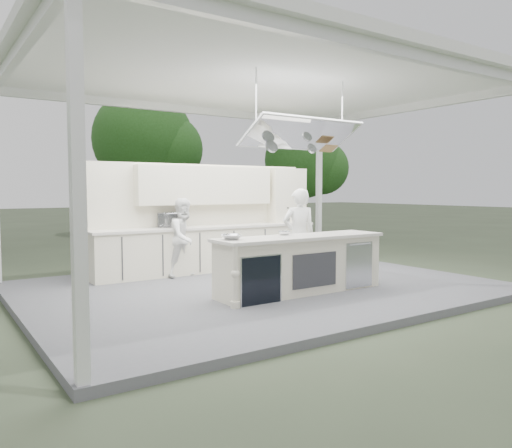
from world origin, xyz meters
TOP-DOWN VIEW (x-y plane):
  - ground at (0.00, 0.00)m, footprint 90.00×90.00m
  - stage_deck at (0.00, 0.00)m, footprint 8.00×6.00m
  - tent at (0.00, -0.01)m, footprint 8.20×6.20m
  - demo_island at (0.18, -0.91)m, footprint 3.10×0.79m
  - back_counter at (0.00, 1.90)m, footprint 5.08×0.72m
  - back_wall_unit at (0.44, 2.11)m, footprint 5.05×0.48m
  - tree_cluster at (-0.16, 9.77)m, footprint 19.55×9.40m
  - head_chef at (0.81, -0.09)m, footprint 0.73×0.60m
  - sous_chef at (-0.75, 1.55)m, footprint 0.90×0.79m
  - toaster_oven at (-0.80, 2.08)m, footprint 0.62×0.51m
  - bowl_large at (-1.10, -0.82)m, footprint 0.41×0.41m
  - bowl_small at (0.05, -0.65)m, footprint 0.23×0.23m

SIDE VIEW (x-z plane):
  - ground at x=0.00m, z-range 0.00..0.00m
  - stage_deck at x=0.00m, z-range 0.00..0.12m
  - demo_island at x=0.18m, z-range 0.12..1.07m
  - back_counter at x=0.00m, z-range 0.12..1.07m
  - sous_chef at x=-0.75m, z-range 0.12..1.67m
  - head_chef at x=0.81m, z-range 0.12..1.85m
  - bowl_small at x=0.05m, z-range 1.07..1.14m
  - bowl_large at x=-1.10m, z-range 1.07..1.15m
  - toaster_oven at x=-0.80m, z-range 1.07..1.37m
  - back_wall_unit at x=0.44m, z-range 0.45..2.70m
  - tree_cluster at x=-0.16m, z-range 0.36..6.21m
  - tent at x=0.00m, z-range 1.78..5.64m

